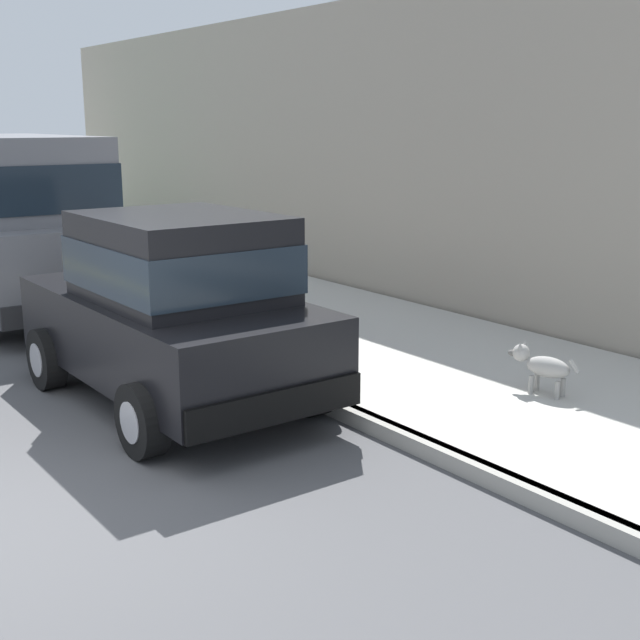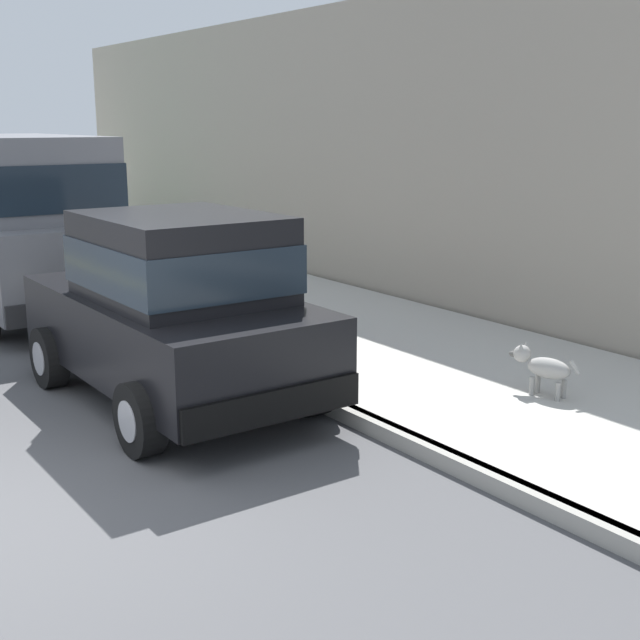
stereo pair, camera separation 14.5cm
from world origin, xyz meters
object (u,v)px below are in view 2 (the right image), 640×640
(car_black_hatchback, at_px, (175,306))
(fire_hydrant, at_px, (287,328))
(car_grey_van, at_px, (22,215))
(dog_grey, at_px, (543,366))

(car_black_hatchback, relative_size, fire_hydrant, 5.26)
(car_black_hatchback, xyz_separation_m, fire_hydrant, (1.50, 0.34, -0.50))
(fire_hydrant, bearing_deg, car_grey_van, 106.78)
(car_black_hatchback, relative_size, car_grey_van, 0.77)
(car_black_hatchback, height_order, car_grey_van, car_grey_van)
(dog_grey, bearing_deg, fire_hydrant, 116.90)
(car_black_hatchback, bearing_deg, car_grey_van, 89.30)
(car_black_hatchback, height_order, fire_hydrant, car_black_hatchback)
(car_grey_van, relative_size, dog_grey, 6.59)
(car_grey_van, xyz_separation_m, fire_hydrant, (1.44, -4.77, -0.92))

